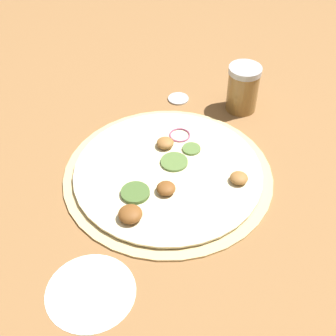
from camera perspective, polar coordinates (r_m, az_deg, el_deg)
name	(u,v)px	position (r m, az deg, el deg)	size (l,w,h in m)	color
ground_plane	(168,175)	(0.84, 0.00, -0.89)	(3.00, 3.00, 0.00)	olive
pizza	(168,173)	(0.83, -0.02, -0.66)	(0.37, 0.37, 0.03)	#D6B77A
spice_jar	(243,88)	(0.97, 9.12, 9.57)	(0.07, 0.07, 0.10)	olive
loose_cap	(178,98)	(1.01, 1.27, 8.53)	(0.04, 0.04, 0.01)	#B2B2B7
flour_patch	(91,292)	(0.70, -9.41, -14.68)	(0.13, 0.13, 0.00)	white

